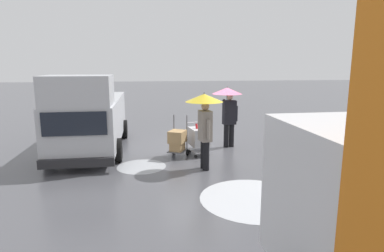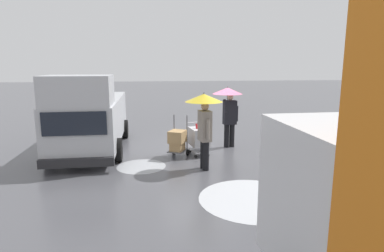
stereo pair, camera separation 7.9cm
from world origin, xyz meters
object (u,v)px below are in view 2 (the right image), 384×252
(cargo_van_parked_right, at_px, (90,117))
(pedestrian_black_side, at_px, (228,103))
(shopping_cart_vendor, at_px, (199,138))
(hand_dolly_boxes, at_px, (177,141))
(pedestrian_pink_side, at_px, (204,113))

(cargo_van_parked_right, xyz_separation_m, pedestrian_black_side, (-4.70, 0.06, 0.41))
(cargo_van_parked_right, relative_size, pedestrian_black_side, 2.50)
(pedestrian_black_side, bearing_deg, shopping_cart_vendor, 36.67)
(cargo_van_parked_right, height_order, pedestrian_black_side, cargo_van_parked_right)
(cargo_van_parked_right, bearing_deg, hand_dolly_boxes, 158.34)
(pedestrian_pink_side, height_order, pedestrian_black_side, same)
(pedestrian_black_side, bearing_deg, pedestrian_pink_side, 61.59)
(shopping_cart_vendor, xyz_separation_m, hand_dolly_boxes, (0.71, 0.19, -0.03))
(cargo_van_parked_right, bearing_deg, shopping_cart_vendor, 165.23)
(hand_dolly_boxes, xyz_separation_m, pedestrian_pink_side, (-0.64, 1.22, 1.04))
(pedestrian_pink_side, bearing_deg, shopping_cart_vendor, -92.62)
(cargo_van_parked_right, xyz_separation_m, shopping_cart_vendor, (-3.53, 0.93, -0.61))
(shopping_cart_vendor, bearing_deg, cargo_van_parked_right, -14.77)
(cargo_van_parked_right, height_order, pedestrian_pink_side, cargo_van_parked_right)
(shopping_cart_vendor, height_order, pedestrian_black_side, pedestrian_black_side)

